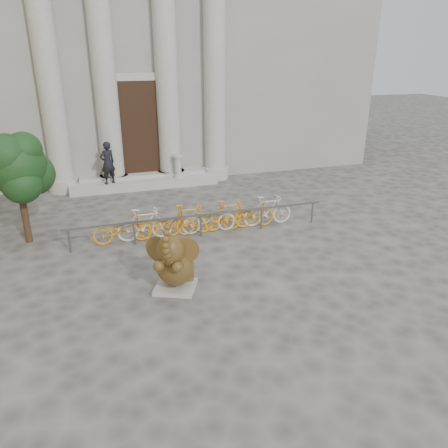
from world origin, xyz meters
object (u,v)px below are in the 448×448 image
object	(u,v)px
tree	(17,167)
pedestrian	(108,163)
elephant_statue	(174,264)
bike_rack	(198,218)

from	to	relation	value
tree	pedestrian	size ratio (longest dim) A/B	1.95
elephant_statue	bike_rack	bearing A→B (deg)	90.63
bike_rack	pedestrian	xyz separation A→B (m)	(-2.31, 5.19, 0.70)
tree	elephant_statue	bearing A→B (deg)	-48.78
elephant_statue	pedestrian	world-z (taller)	pedestrian
elephant_statue	pedestrian	distance (m)	8.41
tree	pedestrian	world-z (taller)	tree
elephant_statue	tree	distance (m)	5.62
bike_rack	pedestrian	world-z (taller)	pedestrian
bike_rack	tree	bearing A→B (deg)	169.66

